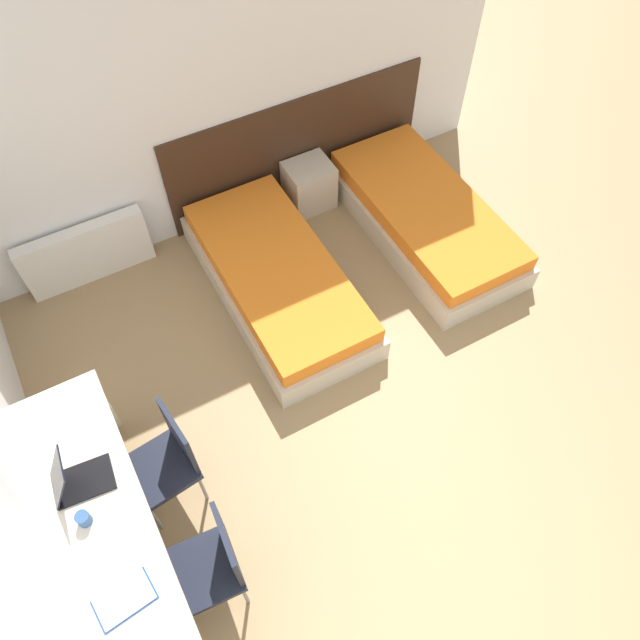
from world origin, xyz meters
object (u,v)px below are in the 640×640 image
object	(u,v)px
nightstand	(309,185)
laptop	(75,480)
bed_near_window	(278,279)
chair_near_notebook	(212,563)
bed_near_door	(425,217)
chair_near_laptop	(167,459)

from	to	relation	value
nightstand	laptop	world-z (taller)	laptop
bed_near_window	chair_near_notebook	xyz separation A→B (m)	(-1.39, -1.94, 0.32)
bed_near_window	laptop	xyz separation A→B (m)	(-1.89, -1.23, 0.65)
bed_near_door	laptop	world-z (taller)	laptop
chair_near_laptop	chair_near_notebook	xyz separation A→B (m)	(0.00, -0.73, 0.00)
bed_near_door	chair_near_notebook	xyz separation A→B (m)	(-2.88, -1.94, 0.32)
bed_near_window	nightstand	world-z (taller)	nightstand
chair_near_laptop	nightstand	bearing A→B (deg)	37.11
bed_near_door	laptop	size ratio (longest dim) A/B	5.56
bed_near_door	chair_near_notebook	bearing A→B (deg)	-146.02
nightstand	bed_near_door	bearing A→B (deg)	-48.25
nightstand	chair_near_laptop	size ratio (longest dim) A/B	0.49
laptop	chair_near_notebook	bearing A→B (deg)	-49.35
laptop	chair_near_laptop	bearing A→B (deg)	7.60
nightstand	chair_near_notebook	size ratio (longest dim) A/B	0.49
bed_near_window	bed_near_door	distance (m)	1.50
bed_near_window	nightstand	bearing A→B (deg)	48.25
nightstand	laptop	distance (m)	3.41
bed_near_door	chair_near_notebook	distance (m)	3.49
chair_near_laptop	chair_near_notebook	size ratio (longest dim) A/B	1.00
bed_near_door	chair_near_laptop	size ratio (longest dim) A/B	2.17
laptop	bed_near_door	bearing A→B (deg)	25.35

